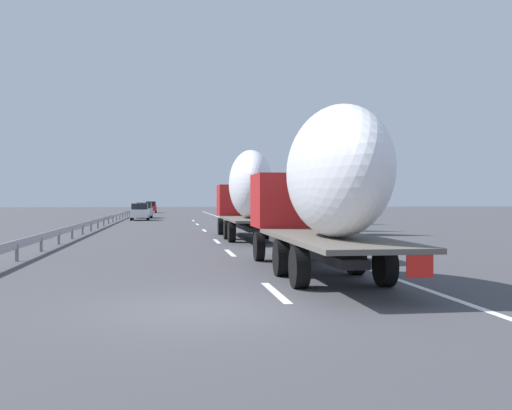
% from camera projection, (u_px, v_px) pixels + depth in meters
% --- Properties ---
extents(ground_plane, '(260.00, 260.00, 0.00)m').
position_uv_depth(ground_plane, '(177.00, 225.00, 51.50)').
color(ground_plane, '#424247').
extents(lane_stripe_0, '(3.20, 0.20, 0.01)m').
position_uv_depth(lane_stripe_0, '(275.00, 292.00, 14.15)').
color(lane_stripe_0, white).
rests_on(lane_stripe_0, ground_plane).
extents(lane_stripe_1, '(3.20, 0.20, 0.01)m').
position_uv_depth(lane_stripe_1, '(230.00, 253.00, 24.62)').
color(lane_stripe_1, white).
rests_on(lane_stripe_1, ground_plane).
extents(lane_stripe_2, '(3.20, 0.20, 0.01)m').
position_uv_depth(lane_stripe_2, '(217.00, 241.00, 31.46)').
color(lane_stripe_2, white).
rests_on(lane_stripe_2, ground_plane).
extents(lane_stripe_3, '(3.20, 0.20, 0.01)m').
position_uv_depth(lane_stripe_3, '(204.00, 230.00, 42.63)').
color(lane_stripe_3, white).
rests_on(lane_stripe_3, ground_plane).
extents(lane_stripe_4, '(3.20, 0.20, 0.01)m').
position_uv_depth(lane_stripe_4, '(197.00, 224.00, 53.17)').
color(lane_stripe_4, white).
rests_on(lane_stripe_4, ground_plane).
extents(lane_stripe_5, '(3.20, 0.20, 0.01)m').
position_uv_depth(lane_stripe_5, '(193.00, 221.00, 62.39)').
color(lane_stripe_5, white).
rests_on(lane_stripe_5, ground_plane).
extents(edge_line_right, '(110.00, 0.20, 0.01)m').
position_uv_depth(edge_line_right, '(235.00, 223.00, 57.24)').
color(edge_line_right, white).
rests_on(edge_line_right, ground_plane).
extents(truck_lead, '(12.25, 2.55, 4.81)m').
position_uv_depth(truck_lead, '(247.00, 192.00, 33.19)').
color(truck_lead, '#B21919').
rests_on(truck_lead, ground_plane).
extents(truck_trailing, '(12.11, 2.55, 4.61)m').
position_uv_depth(truck_trailing, '(323.00, 186.00, 16.86)').
color(truck_trailing, '#B21919').
rests_on(truck_trailing, ground_plane).
extents(car_silver_hatch, '(4.73, 1.87, 1.83)m').
position_uv_depth(car_silver_hatch, '(144.00, 210.00, 71.71)').
color(car_silver_hatch, '#ADB2B7').
rests_on(car_silver_hatch, ground_plane).
extents(car_white_van, '(4.09, 1.88, 1.78)m').
position_uv_depth(car_white_van, '(140.00, 212.00, 63.65)').
color(car_white_van, white).
rests_on(car_white_van, ground_plane).
extents(car_red_compact, '(4.18, 1.77, 1.89)m').
position_uv_depth(car_red_compact, '(151.00, 207.00, 99.35)').
color(car_red_compact, red).
rests_on(car_red_compact, ground_plane).
extents(road_sign, '(0.10, 0.90, 2.97)m').
position_uv_depth(road_sign, '(251.00, 201.00, 54.52)').
color(road_sign, gray).
rests_on(road_sign, ground_plane).
extents(tree_0, '(3.36, 3.36, 5.91)m').
position_uv_depth(tree_0, '(327.00, 182.00, 53.83)').
color(tree_0, '#472D19').
rests_on(tree_0, ground_plane).
extents(tree_1, '(2.68, 2.68, 5.57)m').
position_uv_depth(tree_1, '(348.00, 176.00, 37.66)').
color(tree_1, '#472D19').
rests_on(tree_1, ground_plane).
extents(tree_2, '(2.49, 2.49, 5.61)m').
position_uv_depth(tree_2, '(329.00, 182.00, 42.38)').
color(tree_2, '#472D19').
rests_on(tree_2, ground_plane).
extents(guardrail_median, '(94.00, 0.10, 0.76)m').
position_uv_depth(guardrail_median, '(109.00, 218.00, 53.61)').
color(guardrail_median, '#9EA0A5').
rests_on(guardrail_median, ground_plane).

